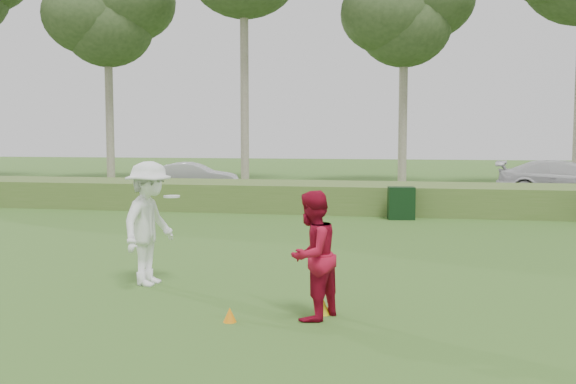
% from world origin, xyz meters
% --- Properties ---
extents(ground, '(120.00, 120.00, 0.00)m').
position_xyz_m(ground, '(0.00, 0.00, 0.00)').
color(ground, '#325E1F').
rests_on(ground, ground).
extents(reed_strip, '(80.00, 3.00, 0.90)m').
position_xyz_m(reed_strip, '(0.00, 12.00, 0.45)').
color(reed_strip, '#496A2A').
rests_on(reed_strip, ground).
extents(park_road, '(80.00, 6.00, 0.06)m').
position_xyz_m(park_road, '(0.00, 17.00, 0.03)').
color(park_road, '#2D2D2D').
rests_on(park_road, ground).
extents(tree_2, '(6.50, 6.50, 12.00)m').
position_xyz_m(tree_2, '(-14.00, 24.00, 8.97)').
color(tree_2, gray).
rests_on(tree_2, ground).
extents(tree_4, '(6.24, 6.24, 11.50)m').
position_xyz_m(tree_4, '(2.00, 24.50, 8.59)').
color(tree_4, gray).
rests_on(tree_4, ground).
extents(player_white, '(1.00, 1.41, 2.06)m').
position_xyz_m(player_white, '(-1.70, 0.74, 1.03)').
color(player_white, white).
rests_on(player_white, ground).
extents(player_red, '(0.94, 1.04, 1.75)m').
position_xyz_m(player_red, '(1.26, -0.74, 0.87)').
color(player_red, '#A30E28').
rests_on(player_red, ground).
extents(cone_orange, '(0.18, 0.18, 0.20)m').
position_xyz_m(cone_orange, '(0.21, -1.10, 0.10)').
color(cone_orange, orange).
rests_on(cone_orange, ground).
extents(cone_yellow, '(0.21, 0.21, 0.23)m').
position_xyz_m(cone_yellow, '(1.38, -0.50, 0.12)').
color(cone_yellow, yellow).
rests_on(cone_yellow, ground).
extents(utility_cabinet, '(0.84, 0.60, 0.97)m').
position_xyz_m(utility_cabinet, '(2.24, 10.08, 0.48)').
color(utility_cabinet, black).
rests_on(utility_cabinet, ground).
extents(car_mid, '(4.06, 2.00, 1.28)m').
position_xyz_m(car_mid, '(-6.70, 16.98, 0.70)').
color(car_mid, silver).
rests_on(car_mid, park_road).
extents(car_right, '(5.38, 2.97, 1.47)m').
position_xyz_m(car_right, '(8.32, 17.02, 0.80)').
color(car_right, silver).
rests_on(car_right, park_road).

